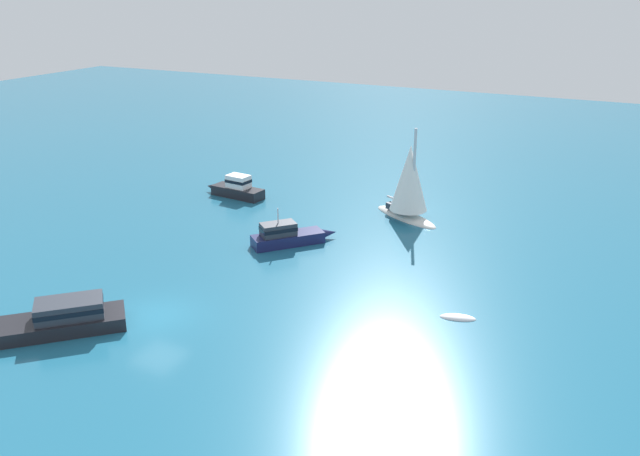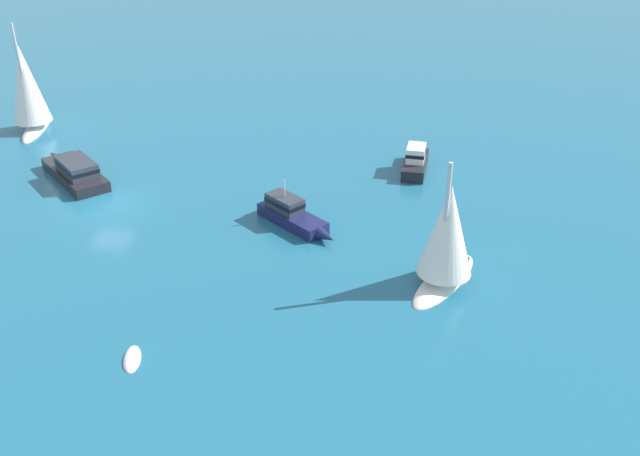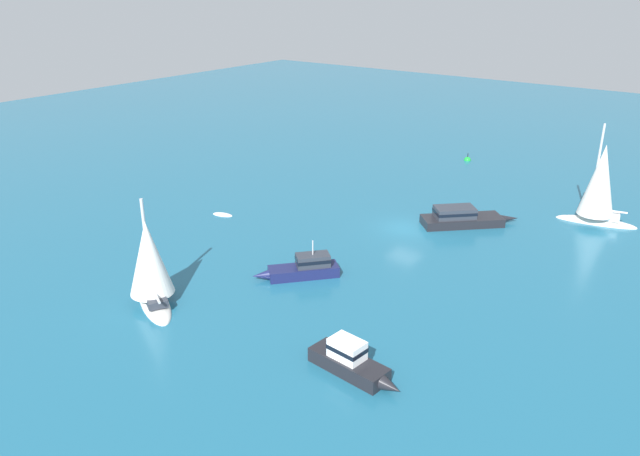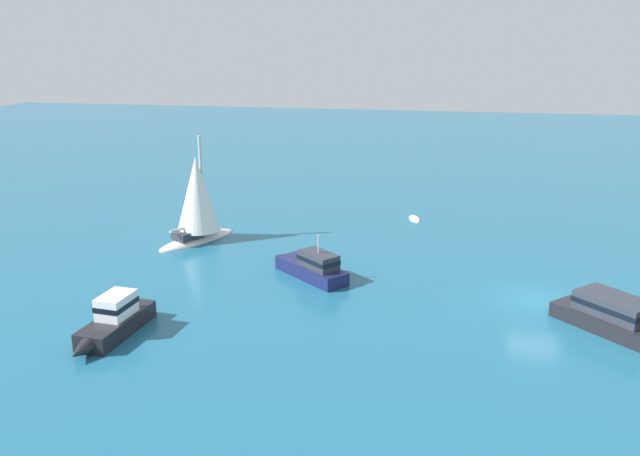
{
  "view_description": "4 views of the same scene",
  "coord_description": "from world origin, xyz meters",
  "px_view_note": "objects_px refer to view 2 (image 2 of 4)",
  "views": [
    {
      "loc": [
        -21.11,
        23.45,
        16.17
      ],
      "look_at": [
        -4.82,
        -9.37,
        2.49
      ],
      "focal_mm": 37.21,
      "sensor_mm": 36.0,
      "label": 1
    },
    {
      "loc": [
        -35.71,
        -17.09,
        18.78
      ],
      "look_at": [
        -4.01,
        -13.59,
        1.32
      ],
      "focal_mm": 38.32,
      "sensor_mm": 36.0,
      "label": 2
    },
    {
      "loc": [
        21.73,
        -40.77,
        18.65
      ],
      "look_at": [
        -4.27,
        -5.87,
        0.92
      ],
      "focal_mm": 34.35,
      "sensor_mm": 36.0,
      "label": 3
    },
    {
      "loc": [
        32.84,
        -4.94,
        13.11
      ],
      "look_at": [
        -4.1,
        -11.7,
        1.98
      ],
      "focal_mm": 38.16,
      "sensor_mm": 36.0,
      "label": 4
    }
  ],
  "objects_px": {
    "yacht": "(28,91)",
    "launch_1": "(292,214)",
    "rib": "(132,359)",
    "cabin_cruiser": "(416,160)",
    "sailboat": "(447,240)",
    "launch": "(75,171)"
  },
  "relations": [
    {
      "from": "rib",
      "to": "launch_1",
      "type": "distance_m",
      "value": 13.68
    },
    {
      "from": "cabin_cruiser",
      "to": "sailboat",
      "type": "relative_size",
      "value": 0.78
    },
    {
      "from": "sailboat",
      "to": "launch",
      "type": "height_order",
      "value": "sailboat"
    },
    {
      "from": "cabin_cruiser",
      "to": "sailboat",
      "type": "bearing_deg",
      "value": -168.94
    },
    {
      "from": "yacht",
      "to": "launch_1",
      "type": "relative_size",
      "value": 1.7
    },
    {
      "from": "sailboat",
      "to": "launch",
      "type": "xyz_separation_m",
      "value": [
        9.83,
        23.43,
        -1.82
      ]
    },
    {
      "from": "cabin_cruiser",
      "to": "launch_1",
      "type": "bearing_deg",
      "value": 146.64
    },
    {
      "from": "sailboat",
      "to": "launch_1",
      "type": "distance_m",
      "value": 10.07
    },
    {
      "from": "yacht",
      "to": "launch_1",
      "type": "xyz_separation_m",
      "value": [
        -13.12,
        -22.11,
        -2.46
      ]
    },
    {
      "from": "yacht",
      "to": "cabin_cruiser",
      "type": "distance_m",
      "value": 29.71
    },
    {
      "from": "rib",
      "to": "launch",
      "type": "relative_size",
      "value": 0.29
    },
    {
      "from": "sailboat",
      "to": "launch_1",
      "type": "bearing_deg",
      "value": -93.78
    },
    {
      "from": "rib",
      "to": "sailboat",
      "type": "bearing_deg",
      "value": -75.88
    },
    {
      "from": "yacht",
      "to": "sailboat",
      "type": "xyz_separation_m",
      "value": [
        -18.41,
        -30.48,
        -0.63
      ]
    },
    {
      "from": "launch",
      "to": "launch_1",
      "type": "distance_m",
      "value": 15.73
    },
    {
      "from": "yacht",
      "to": "rib",
      "type": "bearing_deg",
      "value": 21.77
    },
    {
      "from": "rib",
      "to": "launch_1",
      "type": "bearing_deg",
      "value": -36.42
    },
    {
      "from": "yacht",
      "to": "cabin_cruiser",
      "type": "relative_size",
      "value": 1.58
    },
    {
      "from": "launch",
      "to": "launch_1",
      "type": "height_order",
      "value": "launch_1"
    },
    {
      "from": "launch",
      "to": "sailboat",
      "type": "bearing_deg",
      "value": -156.98
    },
    {
      "from": "cabin_cruiser",
      "to": "yacht",
      "type": "bearing_deg",
      "value": 87.54
    },
    {
      "from": "rib",
      "to": "launch",
      "type": "height_order",
      "value": "launch"
    }
  ]
}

